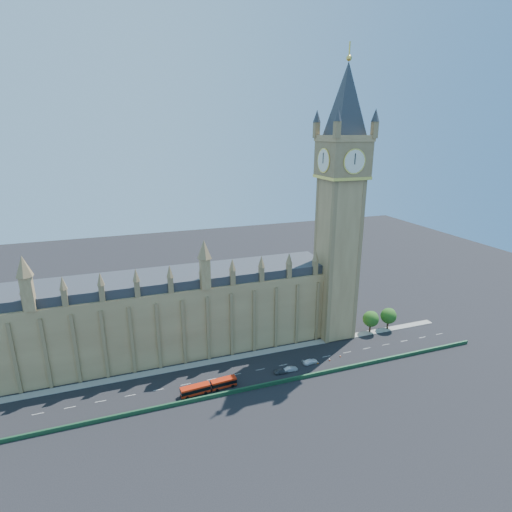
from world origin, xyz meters
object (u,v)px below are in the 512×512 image
object	(u,v)px
red_bus	(209,387)
car_grey	(281,371)
car_silver	(291,369)
car_white	(310,361)

from	to	relation	value
red_bus	car_grey	xyz separation A→B (m)	(23.56, 1.43, -0.74)
car_silver	car_white	xyz separation A→B (m)	(7.88, 1.92, 0.01)
car_silver	car_white	distance (m)	8.11
red_bus	car_silver	world-z (taller)	red_bus
red_bus	car_white	world-z (taller)	red_bus
red_bus	car_white	bearing A→B (deg)	1.22
car_grey	car_white	world-z (taller)	car_grey
car_white	car_silver	bearing A→B (deg)	98.55
red_bus	car_grey	size ratio (longest dim) A/B	3.81
car_grey	car_white	xyz separation A→B (m)	(11.25, 1.98, -0.01)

